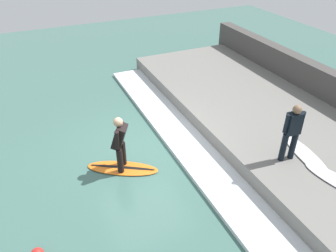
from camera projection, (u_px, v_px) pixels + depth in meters
name	position (u px, v px, depth m)	size (l,w,h in m)	color
ground_plane	(143.00, 152.00, 9.50)	(28.00, 28.00, 0.00)	#426B60
concrete_ledge	(259.00, 115.00, 10.78)	(4.40, 11.68, 0.52)	slate
back_wall	(319.00, 88.00, 11.37)	(0.50, 12.26, 1.48)	#474442
wave_foam_crest	(184.00, 140.00, 9.93)	(1.17, 11.09, 0.12)	silver
surfboard_riding	(123.00, 168.00, 8.86)	(1.97, 1.50, 0.07)	orange
surfer_riding	(120.00, 141.00, 8.37)	(0.57, 0.60, 1.56)	black
surfer_waiting_near	(292.00, 130.00, 7.95)	(0.53, 0.27, 1.56)	black
surfboard_waiting_near	(307.00, 156.00, 8.47)	(0.79, 1.92, 0.06)	white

